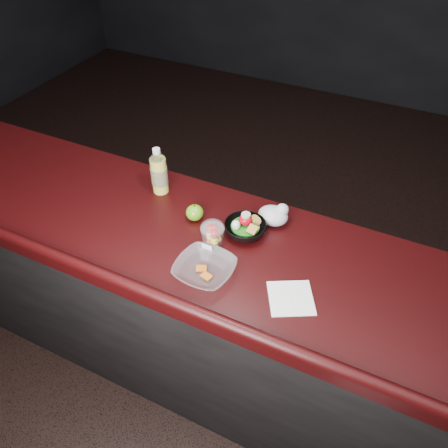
{
  "coord_description": "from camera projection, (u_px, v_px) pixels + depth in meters",
  "views": [
    {
      "loc": [
        0.61,
        -0.84,
        2.29
      ],
      "look_at": [
        0.05,
        0.34,
        1.1
      ],
      "focal_mm": 35.0,
      "sensor_mm": 36.0,
      "label": 1
    }
  ],
  "objects": [
    {
      "name": "lemonade_bottle",
      "position": [
        159.0,
        174.0,
        1.99
      ],
      "size": [
        0.08,
        0.08,
        0.23
      ],
      "color": "yellow",
      "rests_on": "counter"
    },
    {
      "name": "snack_bowl",
      "position": [
        245.0,
        228.0,
        1.82
      ],
      "size": [
        0.21,
        0.21,
        0.1
      ],
      "rotation": [
        0.0,
        0.0,
        -0.26
      ],
      "color": "black",
      "rests_on": "counter"
    },
    {
      "name": "plastic_bag",
      "position": [
        274.0,
        215.0,
        1.86
      ],
      "size": [
        0.13,
        0.11,
        0.1
      ],
      "color": "silver",
      "rests_on": "counter"
    },
    {
      "name": "green_apple",
      "position": [
        195.0,
        213.0,
        1.88
      ],
      "size": [
        0.08,
        0.08,
        0.08
      ],
      "color": "#3D890F",
      "rests_on": "counter"
    },
    {
      "name": "ground",
      "position": [
        187.0,
        414.0,
        2.3
      ],
      "size": [
        8.0,
        8.0,
        0.0
      ],
      "primitive_type": "plane",
      "color": "black",
      "rests_on": "ground"
    },
    {
      "name": "takeout_bowl",
      "position": [
        205.0,
        269.0,
        1.65
      ],
      "size": [
        0.23,
        0.23,
        0.05
      ],
      "rotation": [
        0.0,
        0.0,
        -0.05
      ],
      "color": "silver",
      "rests_on": "counter"
    },
    {
      "name": "paper_napkin",
      "position": [
        291.0,
        298.0,
        1.59
      ],
      "size": [
        0.22,
        0.22,
        0.0
      ],
      "primitive_type": "cube",
      "rotation": [
        0.0,
        0.0,
        0.49
      ],
      "color": "white",
      "rests_on": "counter"
    },
    {
      "name": "fruit_cup",
      "position": [
        212.0,
        236.0,
        1.73
      ],
      "size": [
        0.1,
        0.1,
        0.14
      ],
      "color": "white",
      "rests_on": "counter"
    },
    {
      "name": "counter",
      "position": [
        211.0,
        313.0,
        2.15
      ],
      "size": [
        4.06,
        0.71,
        1.02
      ],
      "color": "black",
      "rests_on": "ground"
    },
    {
      "name": "room_shell",
      "position": [
        144.0,
        81.0,
        1.06
      ],
      "size": [
        8.0,
        8.0,
        8.0
      ],
      "color": "black",
      "rests_on": "ground"
    }
  ]
}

